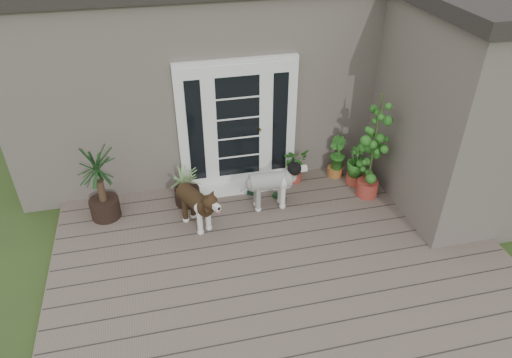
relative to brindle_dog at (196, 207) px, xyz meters
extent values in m
cube|color=#6B5B4C|center=(1.04, -1.17, -0.41)|extent=(6.20, 4.60, 0.12)
cube|color=#665E54|center=(1.04, 3.08, 1.08)|extent=(7.40, 4.00, 3.10)
cube|color=#665E54|center=(3.94, -0.07, 1.08)|extent=(1.60, 2.40, 3.10)
cube|color=white|center=(0.84, 1.03, 0.73)|extent=(1.90, 0.14, 2.15)
cube|color=white|center=(0.84, 0.83, -0.32)|extent=(1.60, 0.40, 0.05)
imported|color=#19571A|center=(1.76, 0.83, -0.08)|extent=(0.55, 0.55, 0.53)
imported|color=#205518|center=(2.50, 0.83, -0.09)|extent=(0.42, 0.42, 0.52)
imported|color=#1B5D1A|center=(2.74, 0.53, -0.04)|extent=(0.42, 0.42, 0.62)
camera|label=1|loc=(-0.37, -5.47, 4.14)|focal=32.68mm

